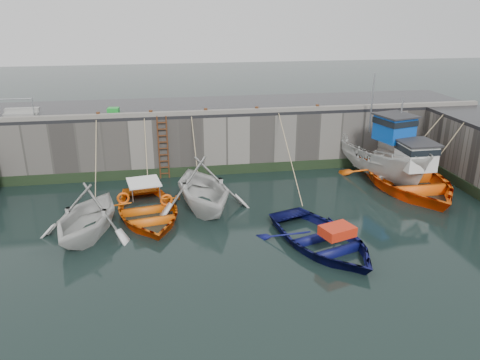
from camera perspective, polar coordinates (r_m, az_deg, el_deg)
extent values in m
plane|color=black|center=(15.33, -0.86, -12.09)|extent=(120.00, 120.00, 0.00)
cube|color=slate|center=(26.22, -5.01, 5.52)|extent=(30.00, 5.00, 3.00)
cube|color=black|center=(25.86, -5.12, 8.91)|extent=(30.00, 5.00, 0.16)
cube|color=slate|center=(23.53, -4.66, 8.20)|extent=(30.00, 0.30, 0.20)
cube|color=black|center=(24.17, -4.42, 1.12)|extent=(30.00, 0.08, 0.50)
cylinder|color=#3F1E0F|center=(23.65, -9.87, 3.87)|extent=(0.07, 0.07, 3.20)
cylinder|color=#3F1E0F|center=(23.64, -8.81, 3.93)|extent=(0.07, 0.07, 3.20)
cube|color=#3F1E0F|center=(24.04, -9.16, 0.81)|extent=(0.44, 0.06, 0.05)
cube|color=#3F1E0F|center=(23.93, -9.20, 1.55)|extent=(0.44, 0.06, 0.05)
cube|color=#3F1E0F|center=(23.83, -9.25, 2.30)|extent=(0.44, 0.06, 0.05)
cube|color=#3F1E0F|center=(23.73, -9.29, 3.06)|extent=(0.44, 0.06, 0.05)
cube|color=#3F1E0F|center=(23.63, -9.34, 3.82)|extent=(0.44, 0.06, 0.05)
cube|color=#3F1E0F|center=(23.54, -9.38, 4.59)|extent=(0.44, 0.06, 0.05)
cube|color=#3F1E0F|center=(23.46, -9.43, 5.36)|extent=(0.44, 0.06, 0.05)
cube|color=#3F1E0F|center=(23.37, -9.48, 6.14)|extent=(0.44, 0.06, 0.05)
cube|color=#3F1E0F|center=(23.29, -9.52, 6.93)|extent=(0.44, 0.06, 0.05)
imported|color=silver|center=(18.94, -17.95, -6.40)|extent=(4.90, 5.30, 2.32)
imported|color=#DB590B|center=(19.91, -11.18, -4.39)|extent=(4.54, 5.76, 1.08)
imported|color=silver|center=(20.41, -4.52, -3.41)|extent=(5.09, 5.61, 2.57)
imported|color=#0B0E46|center=(17.55, 9.91, -7.88)|extent=(5.16, 6.11, 1.08)
imported|color=silver|center=(24.73, 16.92, 2.25)|extent=(3.90, 6.74, 2.45)
cube|color=#0C45B6|center=(23.82, 18.29, 6.00)|extent=(1.73, 1.80, 1.20)
cube|color=black|center=(23.74, 18.39, 6.81)|extent=(1.80, 1.88, 0.28)
cube|color=#262628|center=(23.67, 18.47, 7.49)|extent=(1.98, 2.05, 0.08)
cylinder|color=#A5A8AD|center=(24.95, 15.78, 9.01)|extent=(0.08, 0.08, 3.00)
imported|color=#FD5C0D|center=(23.96, 19.58, 0.15)|extent=(5.20, 7.24, 1.49)
cube|color=white|center=(23.06, 20.67, 2.77)|extent=(1.41, 1.51, 1.20)
cube|color=black|center=(22.97, 20.78, 3.60)|extent=(1.47, 1.57, 0.28)
cube|color=#262628|center=(22.89, 20.87, 4.30)|extent=(1.61, 1.71, 0.08)
cylinder|color=#A5A8AD|center=(24.33, 18.87, 6.09)|extent=(0.08, 0.08, 3.00)
cube|color=green|center=(24.38, -15.18, 8.14)|extent=(0.60, 0.51, 0.32)
cylinder|color=#A5A8AD|center=(25.00, -27.24, 7.68)|extent=(0.05, 0.05, 1.00)
cylinder|color=#A5A8AD|center=(24.58, -23.89, 8.01)|extent=(0.05, 0.05, 1.00)
cylinder|color=#A5A8AD|center=(24.70, -25.74, 8.88)|extent=(1.50, 0.05, 0.05)
cube|color=gray|center=(25.33, -25.15, 7.20)|extent=(1.60, 0.35, 0.18)
cube|color=gray|center=(25.63, -25.02, 7.77)|extent=(1.60, 0.35, 0.18)
cylinder|color=#3F1E0F|center=(23.75, -16.90, 7.60)|extent=(0.18, 0.18, 0.28)
cylinder|color=#3F1E0F|center=(23.55, -10.82, 8.02)|extent=(0.18, 0.18, 0.28)
cylinder|color=#3F1E0F|center=(23.64, -4.20, 8.37)|extent=(0.18, 0.18, 0.28)
cylinder|color=#3F1E0F|center=(24.01, 2.06, 8.60)|extent=(0.18, 0.18, 0.28)
cylinder|color=#3F1E0F|center=(24.83, 9.40, 8.75)|extent=(0.18, 0.18, 0.28)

